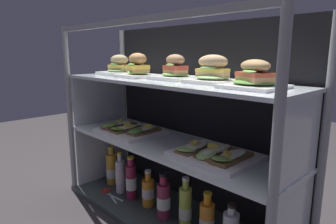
{
  "coord_description": "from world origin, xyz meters",
  "views": [
    {
      "loc": [
        0.99,
        -0.96,
        0.85
      ],
      "look_at": [
        0.0,
        0.0,
        0.57
      ],
      "focal_mm": 31.15,
      "sensor_mm": 36.0,
      "label": 1
    }
  ],
  "objects": [
    {
      "name": "ground_plane",
      "position": [
        0.0,
        0.0,
        -0.01
      ],
      "size": [
        6.0,
        6.0,
        0.02
      ],
      "primitive_type": "cube",
      "color": "#2E2A2C",
      "rests_on": "ground"
    },
    {
      "name": "case_base_deck",
      "position": [
        0.0,
        0.0,
        0.02
      ],
      "size": [
        1.32,
        0.43,
        0.03
      ],
      "primitive_type": "cube",
      "color": "#313A39",
      "rests_on": "ground"
    },
    {
      "name": "case_frame",
      "position": [
        0.0,
        0.13,
        0.54
      ],
      "size": [
        1.32,
        0.43,
        0.99
      ],
      "color": "gray",
      "rests_on": "ground"
    },
    {
      "name": "riser_lower_tier",
      "position": [
        0.0,
        0.0,
        0.21
      ],
      "size": [
        1.26,
        0.36,
        0.37
      ],
      "color": "silver",
      "rests_on": "case_base_deck"
    },
    {
      "name": "shelf_lower_glass",
      "position": [
        0.0,
        0.0,
        0.41
      ],
      "size": [
        1.27,
        0.38,
        0.02
      ],
      "primitive_type": "cube",
      "color": "silver",
      "rests_on": "riser_lower_tier"
    },
    {
      "name": "riser_upper_tier",
      "position": [
        0.0,
        0.0,
        0.56
      ],
      "size": [
        1.26,
        0.36,
        0.3
      ],
      "color": "silver",
      "rests_on": "shelf_lower_glass"
    },
    {
      "name": "shelf_upper_glass",
      "position": [
        0.0,
        0.0,
        0.72
      ],
      "size": [
        1.27,
        0.38,
        0.02
      ],
      "primitive_type": "cube",
      "color": "silver",
      "rests_on": "riser_upper_tier"
    },
    {
      "name": "plated_roll_sandwich_left_of_center",
      "position": [
        -0.45,
        0.03,
        0.76
      ],
      "size": [
        0.21,
        0.21,
        0.12
      ],
      "color": "white",
      "rests_on": "shelf_upper_glass"
    },
    {
      "name": "plated_roll_sandwich_mid_right",
      "position": [
        -0.23,
        -0.0,
        0.77
      ],
      "size": [
        0.19,
        0.19,
        0.13
      ],
      "color": "white",
      "rests_on": "shelf_upper_glass"
    },
    {
      "name": "plated_roll_sandwich_center",
      "position": [
        0.01,
        0.04,
        0.77
      ],
      "size": [
        0.19,
        0.19,
        0.12
      ],
      "color": "white",
      "rests_on": "shelf_upper_glass"
    },
    {
      "name": "plated_roll_sandwich_mid_left",
      "position": [
        0.23,
        0.04,
        0.77
      ],
      "size": [
        0.19,
        0.19,
        0.12
      ],
      "color": "white",
      "rests_on": "shelf_upper_glass"
    },
    {
      "name": "plated_roll_sandwich_near_left_corner",
      "position": [
        0.46,
        -0.01,
        0.76
      ],
      "size": [
        0.2,
        0.2,
        0.1
      ],
      "color": "white",
      "rests_on": "shelf_upper_glass"
    },
    {
      "name": "open_sandwich_tray_center",
      "position": [
        -0.28,
        -0.03,
        0.43
      ],
      "size": [
        0.34,
        0.28,
        0.06
      ],
      "color": "white",
      "rests_on": "shelf_lower_glass"
    },
    {
      "name": "open_sandwich_tray_left_of_center",
      "position": [
        0.29,
        -0.01,
        0.43
      ],
      "size": [
        0.34,
        0.28,
        0.06
      ],
      "color": "white",
      "rests_on": "shelf_lower_glass"
    },
    {
      "name": "juice_bottle_back_left",
      "position": [
        -0.51,
        -0.01,
        0.13
      ],
      "size": [
        0.07,
        0.07,
        0.24
      ],
      "color": "gold",
      "rests_on": "case_base_deck"
    },
    {
      "name": "juice_bottle_back_right",
      "position": [
        -0.37,
        -0.04,
        0.13
      ],
      "size": [
        0.06,
        0.06,
        0.25
      ],
      "color": "silver",
      "rests_on": "case_base_deck"
    },
    {
      "name": "juice_bottle_front_left_end",
      "position": [
        -0.26,
        -0.04,
        0.14
      ],
      "size": [
        0.06,
        0.06,
        0.25
      ],
      "color": "maroon",
      "rests_on": "case_base_deck"
    },
    {
      "name": "juice_bottle_near_post",
      "position": [
        -0.13,
        -0.02,
        0.11
      ],
      "size": [
        0.07,
        0.07,
        0.2
      ],
      "color": "orange",
      "rests_on": "case_base_deck"
    },
    {
      "name": "juice_bottle_front_middle",
      "position": [
        0.01,
        -0.04,
        0.13
      ],
      "size": [
        0.07,
        0.07,
        0.24
      ],
      "color": "#902A45",
      "rests_on": "case_base_deck"
    },
    {
      "name": "juice_bottle_front_fourth",
      "position": [
        0.13,
        -0.01,
        0.13
      ],
      "size": [
        0.06,
        0.06,
        0.25
      ],
      "color": "#BCD54C",
      "rests_on": "case_base_deck"
    },
    {
      "name": "juice_bottle_front_right_end",
      "position": [
        0.26,
        -0.01,
        0.11
      ],
      "size": [
        0.07,
        0.07,
        0.21
      ],
      "color": "orange",
      "rests_on": "case_base_deck"
    },
    {
      "name": "kitchen_scissors",
      "position": [
        -0.41,
        -0.11,
        0.03
      ],
      "size": [
        0.2,
        0.08,
        0.01
      ],
      "color": "silver",
      "rests_on": "case_base_deck"
    }
  ]
}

